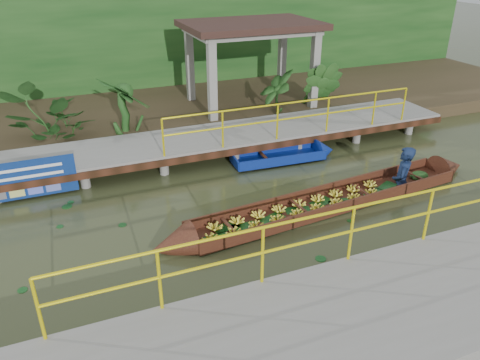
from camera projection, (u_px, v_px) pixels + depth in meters
name	position (u px, v px, depth m)	size (l,w,h in m)	color
ground	(237.00, 215.00, 10.45)	(80.00, 80.00, 0.00)	#30341A
land_strip	(159.00, 109.00, 16.58)	(30.00, 8.00, 0.45)	#332C19
far_dock	(193.00, 142.00, 13.09)	(16.00, 2.06, 1.66)	gray
near_dock	(399.00, 316.00, 7.17)	(18.00, 2.40, 1.73)	gray
pavilion	(251.00, 34.00, 15.43)	(4.40, 3.00, 3.00)	gray
foliage_backdrop	(141.00, 46.00, 17.86)	(30.00, 0.80, 4.00)	#123912
vendor_boat	(349.00, 188.00, 10.90)	(8.69, 1.69, 2.30)	#36150E
moored_blue_boat	(302.00, 154.00, 13.22)	(3.05, 0.97, 0.72)	navy
blue_banner	(7.00, 182.00, 10.69)	(3.03, 0.04, 0.95)	navy
tropical_plants	(116.00, 111.00, 13.80)	(13.97, 0.97, 1.21)	#123912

